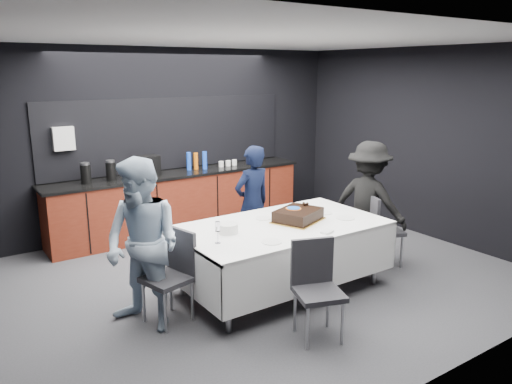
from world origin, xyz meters
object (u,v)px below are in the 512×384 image
chair_left (173,269)px  person_right (369,202)px  champagne_flute (218,228)px  chair_near (316,282)px  person_left (143,245)px  person_center (252,203)px  party_table (281,236)px  chair_right (379,225)px  cake_assembly (298,215)px  plate_stack (228,228)px

chair_left → person_right: person_right is taller
champagne_flute → person_right: person_right is taller
chair_left → chair_near: size_ratio=1.00×
person_left → champagne_flute: bearing=48.7°
champagne_flute → person_right: size_ratio=0.14×
person_center → person_left: bearing=20.2°
party_table → chair_right: chair_right is taller
person_left → person_right: 3.10m
chair_right → chair_near: (-1.82, -0.88, 0.00)m
chair_left → chair_right: (2.80, -0.15, 0.00)m
cake_assembly → champagne_flute: champagne_flute is taller
cake_assembly → plate_stack: 0.89m
plate_stack → champagne_flute: champagne_flute is taller
plate_stack → person_center: 1.29m
plate_stack → chair_left: bearing=-176.6°
plate_stack → person_center: bearing=44.6°
party_table → chair_right: 1.49m
party_table → chair_left: 1.32m
party_table → champagne_flute: (-0.90, -0.15, 0.30)m
person_center → person_right: (1.22, -0.89, 0.03)m
chair_near → person_center: person_center is taller
chair_right → chair_near: same height
champagne_flute → person_left: bearing=164.6°
champagne_flute → person_right: (2.39, 0.24, -0.15)m
party_table → cake_assembly: bearing=-1.8°
chair_right → chair_near: 2.03m
cake_assembly → chair_right: (1.25, -0.10, -0.31)m
plate_stack → chair_left: (-0.66, -0.04, -0.30)m
chair_near → person_center: size_ratio=0.61×
cake_assembly → plate_stack: size_ratio=3.09×
person_center → plate_stack: bearing=38.4°
person_center → person_right: 1.51m
champagne_flute → chair_right: size_ratio=0.24×
cake_assembly → chair_left: (-1.55, 0.05, -0.31)m
chair_near → person_left: bearing=140.6°
cake_assembly → person_right: bearing=4.4°
cake_assembly → chair_left: 1.58m
chair_left → person_right: bearing=1.0°
party_table → person_center: person_center is taller
chair_left → person_center: (1.58, 0.94, 0.23)m
chair_near → person_right: size_ratio=0.58×
cake_assembly → person_left: bearing=178.2°
plate_stack → person_right: size_ratio=0.14×
cake_assembly → plate_stack: bearing=174.4°
chair_right → person_left: size_ratio=0.55×
cake_assembly → chair_near: (-0.57, -0.99, -0.31)m
cake_assembly → person_center: size_ratio=0.44×
chair_left → person_center: size_ratio=0.61×
person_left → person_right: size_ratio=1.06×
cake_assembly → chair_near: cake_assembly is taller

